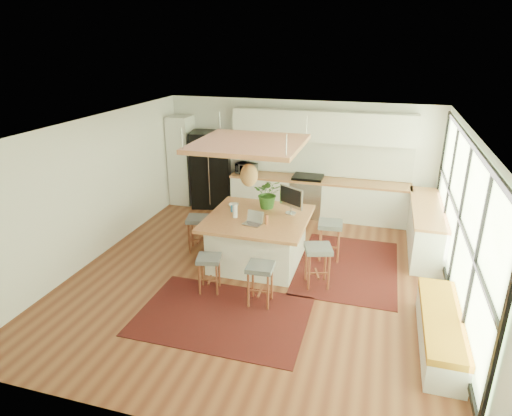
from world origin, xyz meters
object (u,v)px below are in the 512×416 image
(island, at_px, (258,240))
(island_plant, at_px, (268,197))
(monitor, at_px, (291,201))
(microwave, at_px, (246,167))
(stool_near_left, at_px, (209,272))
(stool_near_right, at_px, (260,284))
(laptop, at_px, (252,218))
(fridge, at_px, (211,170))
(stool_right_back, at_px, (329,242))
(stool_right_front, at_px, (317,267))
(stool_left_side, at_px, (199,234))

(island, xyz_separation_m, island_plant, (0.06, 0.51, 0.70))
(monitor, xyz_separation_m, microwave, (-1.61, 2.32, -0.10))
(stool_near_left, xyz_separation_m, microwave, (-0.57, 3.90, 0.73))
(stool_near_left, bearing_deg, stool_near_right, -8.16)
(stool_near_left, height_order, laptop, laptop)
(stool_near_left, relative_size, monitor, 1.13)
(fridge, height_order, stool_right_back, fridge)
(stool_right_front, bearing_deg, island_plant, 137.38)
(stool_near_left, distance_m, stool_left_side, 1.61)
(fridge, bearing_deg, island, -66.84)
(fridge, bearing_deg, stool_near_right, -72.61)
(stool_near_right, height_order, stool_right_back, stool_right_back)
(stool_right_back, height_order, microwave, microwave)
(stool_near_left, height_order, stool_near_right, stool_near_right)
(fridge, xyz_separation_m, stool_right_back, (3.29, -2.15, -0.57))
(fridge, distance_m, stool_right_back, 3.97)
(stool_right_front, bearing_deg, stool_right_back, 86.51)
(stool_right_back, relative_size, laptop, 2.23)
(stool_left_side, height_order, microwave, microwave)
(stool_near_left, bearing_deg, microwave, 98.31)
(stool_near_right, xyz_separation_m, stool_right_back, (0.85, 1.91, 0.00))
(stool_left_side, relative_size, microwave, 1.50)
(fridge, distance_m, stool_near_left, 4.24)
(island, xyz_separation_m, stool_near_left, (-0.49, -1.25, -0.11))
(fridge, xyz_separation_m, island_plant, (2.06, -2.17, 0.24))
(stool_left_side, bearing_deg, stool_right_back, 8.37)
(island, xyz_separation_m, stool_right_front, (1.22, -0.56, -0.11))
(stool_left_side, bearing_deg, fridge, 105.79)
(stool_right_front, bearing_deg, microwave, 125.43)
(stool_right_back, relative_size, microwave, 1.59)
(stool_right_front, relative_size, island_plant, 1.25)
(stool_near_left, distance_m, stool_right_back, 2.51)
(laptop, xyz_separation_m, monitor, (0.54, 0.72, 0.14))
(stool_right_back, bearing_deg, laptop, -144.64)
(stool_near_left, bearing_deg, island_plant, 72.57)
(laptop, distance_m, microwave, 3.22)
(stool_right_back, distance_m, stool_left_side, 2.60)
(stool_near_left, distance_m, stool_near_right, 0.94)
(island, bearing_deg, stool_left_side, 173.37)
(stool_right_back, bearing_deg, stool_near_left, -135.09)
(island_plant, bearing_deg, stool_right_front, -42.62)
(island, relative_size, island_plant, 3.11)
(stool_near_left, bearing_deg, fridge, 111.03)
(laptop, height_order, island_plant, island_plant)
(stool_right_front, height_order, monitor, monitor)
(fridge, height_order, island, fridge)
(monitor, distance_m, microwave, 2.82)
(island, bearing_deg, island_plant, 83.22)
(stool_near_left, relative_size, stool_right_back, 0.85)
(stool_near_left, xyz_separation_m, stool_right_back, (1.78, 1.77, 0.00))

